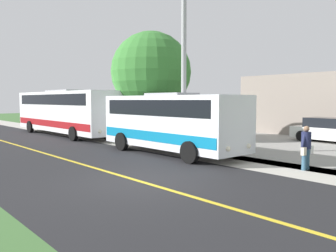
{
  "coord_description": "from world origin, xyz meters",
  "views": [
    {
      "loc": [
        6.31,
        8.52,
        2.52
      ],
      "look_at": [
        -3.5,
        -2.6,
        1.4
      ],
      "focal_mm": 36.97,
      "sensor_mm": 36.0,
      "label": 1
    }
  ],
  "objects_px": {
    "transit_bus_rear": "(65,111)",
    "street_light_pole": "(182,55)",
    "pedestrian_with_bags": "(306,147)",
    "tree_curbside": "(151,72)",
    "parked_car_near": "(330,131)",
    "shuttle_bus_front": "(171,120)"
  },
  "relations": [
    {
      "from": "parked_car_near",
      "to": "tree_curbside",
      "type": "relative_size",
      "value": 0.66
    },
    {
      "from": "pedestrian_with_bags",
      "to": "transit_bus_rear",
      "type": "bearing_deg",
      "value": -86.41
    },
    {
      "from": "transit_bus_rear",
      "to": "parked_car_near",
      "type": "relative_size",
      "value": 2.65
    },
    {
      "from": "transit_bus_rear",
      "to": "street_light_pole",
      "type": "distance_m",
      "value": 12.0
    },
    {
      "from": "transit_bus_rear",
      "to": "pedestrian_with_bags",
      "type": "height_order",
      "value": "transit_bus_rear"
    },
    {
      "from": "pedestrian_with_bags",
      "to": "parked_car_near",
      "type": "height_order",
      "value": "pedestrian_with_bags"
    },
    {
      "from": "shuttle_bus_front",
      "to": "pedestrian_with_bags",
      "type": "height_order",
      "value": "shuttle_bus_front"
    },
    {
      "from": "parked_car_near",
      "to": "tree_curbside",
      "type": "bearing_deg",
      "value": -48.94
    },
    {
      "from": "pedestrian_with_bags",
      "to": "tree_curbside",
      "type": "xyz_separation_m",
      "value": [
        -1.83,
        -11.2,
        3.43
      ]
    },
    {
      "from": "pedestrian_with_bags",
      "to": "tree_curbside",
      "type": "bearing_deg",
      "value": -99.28
    },
    {
      "from": "shuttle_bus_front",
      "to": "street_light_pole",
      "type": "xyz_separation_m",
      "value": [
        -0.42,
        0.28,
        3.04
      ]
    },
    {
      "from": "transit_bus_rear",
      "to": "street_light_pole",
      "type": "bearing_deg",
      "value": 91.99
    },
    {
      "from": "street_light_pole",
      "to": "pedestrian_with_bags",
      "type": "bearing_deg",
      "value": 96.81
    },
    {
      "from": "street_light_pole",
      "to": "parked_car_near",
      "type": "xyz_separation_m",
      "value": [
        -9.64,
        2.72,
        -3.92
      ]
    },
    {
      "from": "tree_curbside",
      "to": "pedestrian_with_bags",
      "type": "bearing_deg",
      "value": 80.72
    },
    {
      "from": "pedestrian_with_bags",
      "to": "tree_curbside",
      "type": "distance_m",
      "value": 11.86
    },
    {
      "from": "parked_car_near",
      "to": "tree_curbside",
      "type": "height_order",
      "value": "tree_curbside"
    },
    {
      "from": "street_light_pole",
      "to": "tree_curbside",
      "type": "bearing_deg",
      "value": -114.8
    },
    {
      "from": "transit_bus_rear",
      "to": "parked_car_near",
      "type": "xyz_separation_m",
      "value": [
        -10.04,
        14.37,
        -1.08
      ]
    },
    {
      "from": "shuttle_bus_front",
      "to": "street_light_pole",
      "type": "distance_m",
      "value": 3.08
    },
    {
      "from": "pedestrian_with_bags",
      "to": "tree_curbside",
      "type": "relative_size",
      "value": 0.23
    },
    {
      "from": "street_light_pole",
      "to": "tree_curbside",
      "type": "height_order",
      "value": "street_light_pole"
    }
  ]
}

